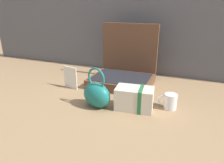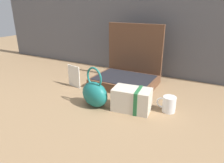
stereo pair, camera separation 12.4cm
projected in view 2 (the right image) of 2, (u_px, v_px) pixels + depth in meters
The scene contains 6 objects.
ground_plane at pixel (116, 97), 1.29m from camera, with size 6.00×6.00×0.00m, color #8C6D4C.
open_suitcase at pixel (128, 72), 1.49m from camera, with size 0.43×0.35×0.43m.
teal_pouch_handbag at pixel (95, 93), 1.16m from camera, with size 0.20×0.15×0.23m.
cream_toiletry_bag at pixel (132, 100), 1.12m from camera, with size 0.22×0.14×0.13m.
coffee_mug at pixel (169, 104), 1.11m from camera, with size 0.11×0.07×0.09m.
info_card_left at pixel (74, 76), 1.44m from camera, with size 0.12×0.01×0.15m, color white.
Camera 2 is at (0.53, -1.04, 0.55)m, focal length 32.58 mm.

